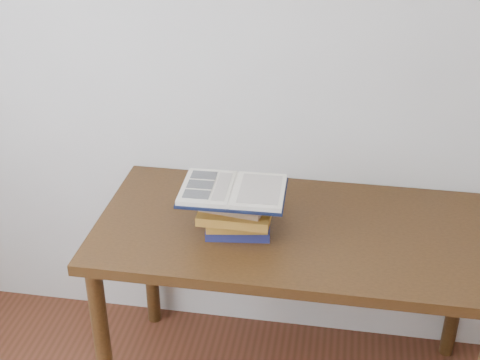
# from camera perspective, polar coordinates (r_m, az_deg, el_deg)

# --- Properties ---
(room_shell) EXTENTS (3.54, 3.54, 2.62)m
(room_shell) POSITION_cam_1_polar(r_m,az_deg,el_deg) (0.85, -14.84, -3.73)
(room_shell) COLOR silver
(room_shell) RESTS_ON ground
(desk) EXTENTS (1.44, 0.72, 0.77)m
(desk) POSITION_cam_1_polar(r_m,az_deg,el_deg) (2.45, 4.74, -5.91)
(desk) COLOR #412710
(desk) RESTS_ON ground
(book_stack) EXTENTS (0.25, 0.20, 0.15)m
(book_stack) POSITION_cam_1_polar(r_m,az_deg,el_deg) (2.33, -0.31, -2.76)
(book_stack) COLOR #1A1A4E
(book_stack) RESTS_ON desk
(open_book) EXTENTS (0.37, 0.26, 0.03)m
(open_book) POSITION_cam_1_polar(r_m,az_deg,el_deg) (2.28, -0.58, -0.91)
(open_book) COLOR black
(open_book) RESTS_ON book_stack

